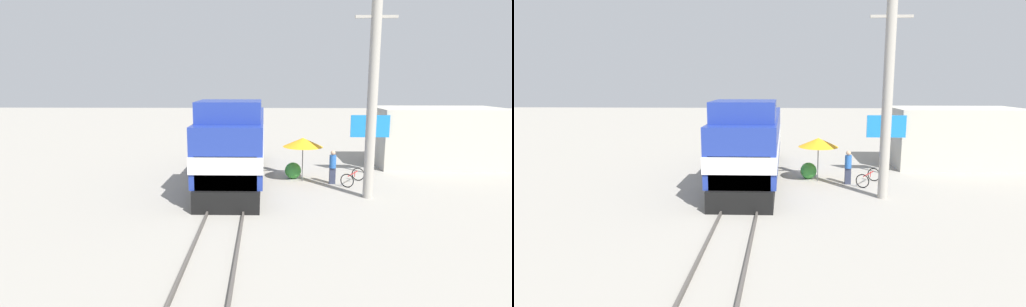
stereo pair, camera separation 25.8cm
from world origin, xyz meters
The scene contains 11 objects.
ground_plane centered at (0.00, 0.00, 0.00)m, with size 120.00×120.00×0.00m, color gray.
rail_near centered at (-0.72, 0.00, 0.07)m, with size 0.08×35.12×0.15m, color #4C4742.
rail_far centered at (0.72, 0.00, 0.07)m, with size 0.08×35.12×0.15m, color #4C4742.
locomotive centered at (0.00, 1.89, 1.87)m, with size 3.00×12.81×4.39m.
utility_pole centered at (6.27, -1.56, 4.55)m, with size 1.80×0.45×9.01m.
vendor_umbrella centered at (3.56, 1.43, 2.09)m, with size 2.09×2.09×2.32m.
billboard_sign centered at (7.53, 3.32, 2.53)m, with size 2.19×0.12×3.36m.
shrub_cluster centered at (3.11, 1.99, 0.44)m, with size 0.89×0.89×0.89m, color #388C38.
person_bystander centered at (5.07, 0.89, 0.95)m, with size 0.34×0.34×1.75m.
bicycle centered at (6.12, 0.87, 0.36)m, with size 1.49×1.81×0.70m.
building_block_distant centered at (12.42, 5.90, 1.81)m, with size 7.73×4.39×3.61m, color #B7B2A3.
Camera 1 is at (1.54, -19.26, 5.25)m, focal length 28.00 mm.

